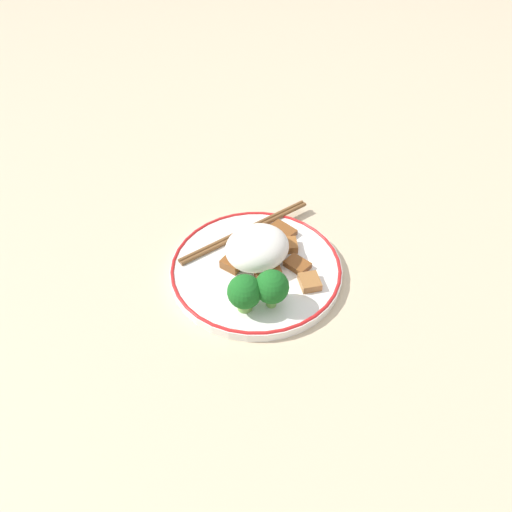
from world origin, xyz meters
name	(u,v)px	position (x,y,z in m)	size (l,w,h in m)	color
ground_plane	(256,273)	(0.00, 0.00, 0.00)	(3.00, 3.00, 0.00)	#C6B28E
plate	(256,269)	(0.00, 0.00, 0.01)	(0.24, 0.24, 0.02)	white
rice_mound	(257,248)	(0.01, 0.01, 0.04)	(0.09, 0.08, 0.05)	white
broccoli_back_left	(245,292)	(-0.06, -0.05, 0.04)	(0.04, 0.04, 0.05)	#72AD4C
broccoli_back_center	(272,287)	(-0.03, -0.07, 0.05)	(0.04, 0.04, 0.06)	#72AD4C
meat_near_front	(283,230)	(0.08, 0.03, 0.02)	(0.03, 0.04, 0.01)	brown
meat_near_left	(270,271)	(0.00, -0.03, 0.02)	(0.04, 0.03, 0.01)	brown
meat_near_right	(234,262)	(-0.02, 0.02, 0.02)	(0.04, 0.03, 0.01)	brown
meat_near_back	(297,265)	(0.04, -0.04, 0.02)	(0.03, 0.04, 0.01)	brown
meat_on_rice_edge	(288,247)	(0.06, 0.00, 0.02)	(0.04, 0.04, 0.01)	#995B28
meat_mid_left	(259,237)	(0.04, 0.04, 0.02)	(0.04, 0.03, 0.01)	brown
meat_mid_right	(310,282)	(0.03, -0.07, 0.02)	(0.04, 0.04, 0.01)	#9E6633
chopsticks	(246,231)	(0.03, 0.07, 0.02)	(0.23, 0.03, 0.01)	brown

